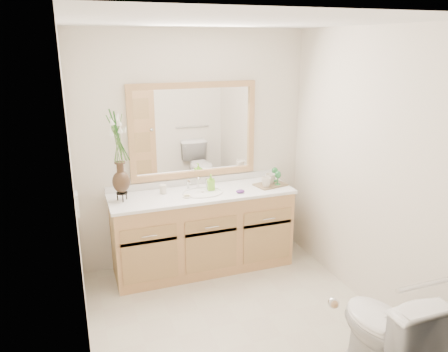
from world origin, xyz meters
name	(u,v)px	position (x,y,z in m)	size (l,w,h in m)	color
floor	(239,322)	(0.00, 0.00, 0.00)	(2.60, 2.60, 0.00)	beige
ceiling	(243,22)	(0.00, 0.00, 2.40)	(2.40, 2.60, 0.02)	white
wall_back	(193,150)	(0.00, 1.30, 1.20)	(2.40, 0.02, 2.40)	white
wall_front	(338,266)	(0.00, -1.30, 1.20)	(2.40, 0.02, 2.40)	white
wall_left	(76,207)	(-1.20, 0.00, 1.20)	(0.02, 2.60, 2.40)	white
wall_right	(371,172)	(1.20, 0.00, 1.20)	(0.02, 2.60, 2.40)	white
vanity	(203,232)	(0.00, 1.01, 0.40)	(1.80, 0.55, 0.80)	tan
counter	(202,194)	(0.00, 1.01, 0.82)	(1.84, 0.57, 0.03)	white
sink	(203,198)	(0.00, 1.00, 0.78)	(0.38, 0.34, 0.23)	white
mirror	(194,131)	(0.00, 1.28, 1.41)	(1.32, 0.04, 0.97)	white
switch_plate	(77,200)	(-1.19, 0.76, 0.98)	(0.02, 0.12, 0.12)	white
door	(281,312)	(-0.30, -1.29, 1.00)	(0.80, 0.03, 2.00)	tan
grab_bar	(436,282)	(0.70, -1.27, 0.95)	(0.03, 0.03, 0.55)	silver
toilet	(384,332)	(0.70, -0.92, 0.37)	(0.42, 0.75, 0.74)	white
flower_vase	(119,146)	(-0.78, 1.04, 1.36)	(0.19, 0.19, 0.78)	black
tumbler	(163,189)	(-0.37, 1.11, 0.87)	(0.07, 0.07, 0.09)	beige
soap_dish	(187,196)	(-0.18, 0.93, 0.84)	(0.09, 0.09, 0.03)	beige
soap_bottle	(211,183)	(0.11, 1.06, 0.90)	(0.07, 0.07, 0.15)	#7DD432
purple_dish	(240,191)	(0.35, 0.87, 0.85)	(0.09, 0.07, 0.03)	#572776
tray	(270,185)	(0.74, 0.98, 0.84)	(0.32, 0.21, 0.02)	brown
mug_left	(266,182)	(0.66, 0.92, 0.90)	(0.10, 0.10, 0.10)	beige
mug_right	(270,178)	(0.75, 1.00, 0.90)	(0.11, 0.10, 0.11)	beige
goblet_front	(278,175)	(0.80, 0.94, 0.95)	(0.07, 0.07, 0.15)	#257134
goblet_back	(275,172)	(0.82, 1.05, 0.95)	(0.07, 0.07, 0.15)	#257134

